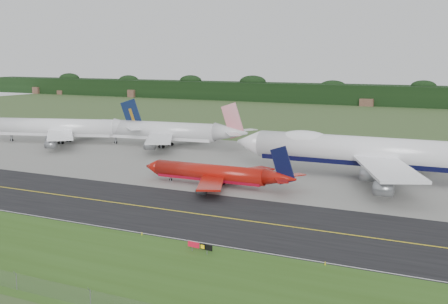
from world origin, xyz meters
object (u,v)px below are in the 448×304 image
(jet_ba_747, at_px, (375,152))
(taxiway_sign, at_px, (200,246))
(jet_navy_gold, at_px, (64,128))
(jet_red_737, at_px, (218,174))
(jet_star_tail, at_px, (165,131))

(jet_ba_747, height_order, taxiway_sign, jet_ba_747)
(jet_ba_747, bearing_deg, jet_navy_gold, 173.55)
(jet_red_737, bearing_deg, jet_star_tail, 134.04)
(jet_star_tail, xyz_separation_m, taxiway_sign, (66.11, -90.55, -4.01))
(jet_ba_747, distance_m, taxiway_sign, 70.49)
(jet_red_737, bearing_deg, jet_navy_gold, 154.63)
(jet_star_tail, relative_size, taxiway_sign, 12.84)
(jet_red_737, bearing_deg, taxiway_sign, -64.44)
(jet_red_737, distance_m, jet_star_tail, 64.93)
(jet_red_737, xyz_separation_m, jet_star_tail, (-45.11, 46.64, 2.18))
(jet_navy_gold, bearing_deg, jet_red_737, -25.37)
(jet_navy_gold, height_order, taxiway_sign, jet_navy_gold)
(jet_red_737, distance_m, jet_navy_gold, 89.51)
(jet_navy_gold, relative_size, taxiway_sign, 13.02)
(jet_navy_gold, xyz_separation_m, taxiway_sign, (101.86, -82.24, -4.02))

